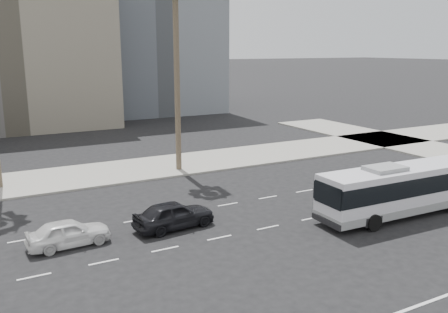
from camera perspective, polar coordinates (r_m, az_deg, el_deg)
ground at (r=28.12m, az=10.39°, el=-7.30°), size 700.00×700.00×0.00m
sidewalk_north at (r=40.77m, az=-3.34°, el=-0.66°), size 120.00×7.00×0.15m
midrise_beige_west at (r=65.58m, az=-24.82°, el=11.18°), size 24.00×18.00×18.00m
midrise_gray_center at (r=76.61m, az=-9.95°, el=15.22°), size 20.00×20.00×26.00m
highrise_far at (r=294.24m, az=-11.80°, el=16.57°), size 22.00×22.00×60.00m
city_bus at (r=29.58m, az=20.40°, el=-3.58°), size 10.87×2.70×3.11m
car_a at (r=26.19m, az=-6.00°, el=-6.92°), size 2.21×4.61×1.52m
car_b at (r=25.02m, az=-18.06°, el=-8.66°), size 1.82×4.09×1.37m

